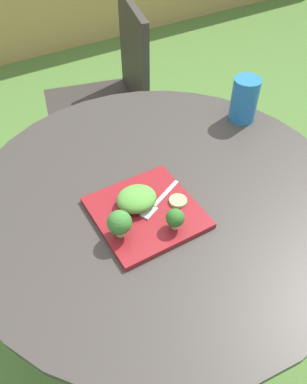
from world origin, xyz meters
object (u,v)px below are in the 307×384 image
(salad_plate, at_px, (146,212))
(drinking_glass, at_px, (244,102))
(fork, at_px, (158,202))
(patio_chair, at_px, (112,89))

(salad_plate, height_order, drinking_glass, drinking_glass)
(drinking_glass, distance_m, fork, 0.47)
(drinking_glass, height_order, fork, drinking_glass)
(fork, bearing_deg, salad_plate, -170.06)
(drinking_glass, bearing_deg, fork, -155.60)
(salad_plate, distance_m, drinking_glass, 0.51)
(patio_chair, bearing_deg, drinking_glass, -80.69)
(patio_chair, xyz_separation_m, drinking_glass, (0.12, -0.73, 0.29))
(patio_chair, xyz_separation_m, salad_plate, (-0.35, -0.93, 0.24))
(salad_plate, bearing_deg, drinking_glass, 23.31)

